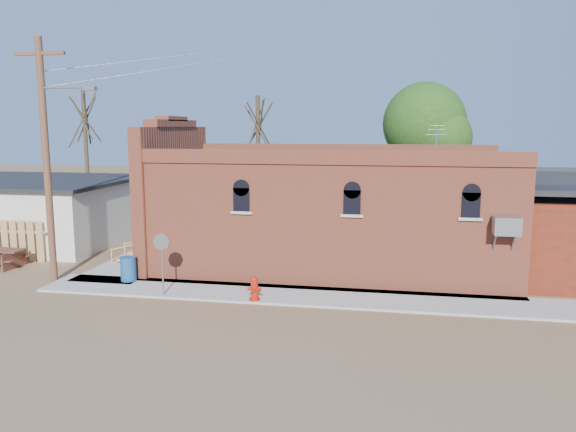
% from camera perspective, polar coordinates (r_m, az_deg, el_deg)
% --- Properties ---
extents(ground, '(120.00, 120.00, 0.00)m').
position_cam_1_polar(ground, '(19.00, -3.24, -8.77)').
color(ground, brown).
rests_on(ground, ground).
extents(sidewalk_south, '(19.00, 2.20, 0.08)m').
position_cam_1_polar(sidewalk_south, '(19.55, 1.71, -8.12)').
color(sidewalk_south, '#9E9991').
rests_on(sidewalk_south, ground).
extents(sidewalk_west, '(2.60, 10.00, 0.08)m').
position_cam_1_polar(sidewalk_west, '(26.48, -13.51, -3.77)').
color(sidewalk_west, '#9E9991').
rests_on(sidewalk_west, ground).
extents(brick_bar, '(16.40, 7.97, 6.30)m').
position_cam_1_polar(brick_bar, '(23.47, 3.78, 0.54)').
color(brick_bar, '#BF573A').
rests_on(brick_bar, ground).
extents(utility_pole, '(3.12, 0.26, 9.00)m').
position_cam_1_polar(utility_pole, '(22.54, -23.25, 5.69)').
color(utility_pole, '#553522').
rests_on(utility_pole, ground).
extents(tree_bare_near, '(2.80, 2.80, 7.65)m').
position_cam_1_polar(tree_bare_near, '(31.43, -3.08, 9.34)').
color(tree_bare_near, '#443626').
rests_on(tree_bare_near, ground).
extents(tree_bare_far, '(2.80, 2.80, 8.16)m').
position_cam_1_polar(tree_bare_far, '(36.49, -19.99, 9.41)').
color(tree_bare_far, '#443626').
rests_on(tree_bare_far, ground).
extents(tree_leafy, '(4.40, 4.40, 8.15)m').
position_cam_1_polar(tree_leafy, '(31.11, 13.70, 9.05)').
color(tree_leafy, '#443626').
rests_on(tree_leafy, ground).
extents(fire_hydrant, '(0.47, 0.45, 0.83)m').
position_cam_1_polar(fire_hydrant, '(18.87, -3.44, -7.35)').
color(fire_hydrant, '#A71A09').
rests_on(fire_hydrant, sidewalk_south).
extents(stop_sign, '(0.59, 0.09, 2.18)m').
position_cam_1_polar(stop_sign, '(19.57, -12.70, -3.14)').
color(stop_sign, gray).
rests_on(stop_sign, sidewalk_south).
extents(trash_barrel, '(0.76, 0.76, 0.90)m').
position_cam_1_polar(trash_barrel, '(21.99, -15.91, -5.18)').
color(trash_barrel, navy).
rests_on(trash_barrel, sidewalk_west).
extents(picnic_table, '(1.92, 1.50, 0.78)m').
position_cam_1_polar(picnic_table, '(26.26, -27.10, -3.60)').
color(picnic_table, '#553022').
rests_on(picnic_table, ground).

